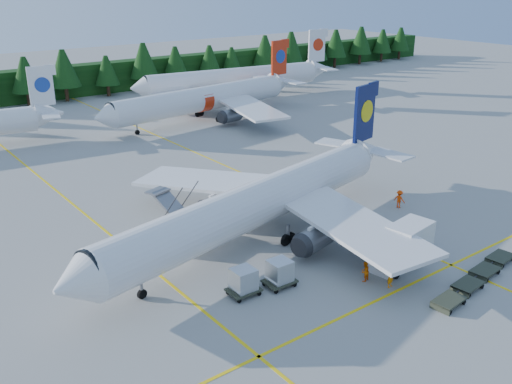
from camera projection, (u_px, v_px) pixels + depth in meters
ground at (347, 259)px, 48.05m from camera, size 320.00×320.00×0.00m
taxi_stripe_a at (95, 223)px, 55.03m from camera, size 0.25×120.00×0.01m
taxi_stripe_b at (259, 181)px, 66.33m from camera, size 0.25×120.00×0.01m
taxi_stripe_cross at (404, 288)px, 43.58m from camera, size 80.00×0.25×0.01m
treeline_hedge at (36, 85)px, 108.06m from camera, size 220.00×4.00×6.00m
airliner_navy at (249, 207)px, 49.57m from camera, size 39.29×31.98×11.57m
airliner_red at (199, 100)px, 92.41m from camera, size 39.65×32.43×11.56m
airliner_far_right at (229, 79)px, 109.31m from camera, size 41.71×9.16×12.16m
airstairs at (195, 234)px, 50.33m from camera, size 5.32×7.23×4.30m
service_truck at (402, 246)px, 46.87m from camera, size 6.74×3.24×3.12m
dolly_train at (477, 277)px, 44.19m from camera, size 11.86×3.28×0.15m
uld_pair at (262, 276)px, 42.76m from camera, size 5.36×2.48×1.81m
crew_a at (391, 276)px, 43.36m from camera, size 0.74×0.56×1.84m
crew_b at (365, 271)px, 44.27m from camera, size 0.90×0.75×1.66m
crew_c at (399, 199)px, 58.32m from camera, size 0.65×0.85×1.88m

